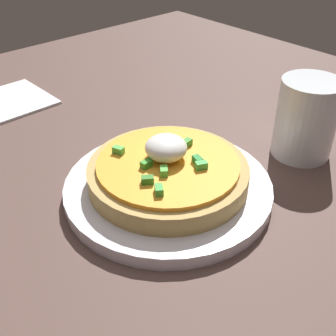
% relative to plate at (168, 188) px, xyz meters
% --- Properties ---
extents(dining_table, '(1.17, 0.89, 0.02)m').
position_rel_plate_xyz_m(dining_table, '(-0.02, 0.14, -0.02)').
color(dining_table, brown).
rests_on(dining_table, ground).
extents(plate, '(0.24, 0.24, 0.02)m').
position_rel_plate_xyz_m(plate, '(0.00, 0.00, 0.00)').
color(plate, white).
rests_on(plate, dining_table).
extents(pizza, '(0.18, 0.18, 0.06)m').
position_rel_plate_xyz_m(pizza, '(0.00, 0.00, 0.02)').
color(pizza, tan).
rests_on(pizza, plate).
extents(cup_near, '(0.08, 0.08, 0.10)m').
position_rel_plate_xyz_m(cup_near, '(0.19, -0.05, 0.04)').
color(cup_near, silver).
rests_on(cup_near, dining_table).
extents(napkin, '(0.13, 0.13, 0.00)m').
position_rel_plate_xyz_m(napkin, '(-0.03, 0.36, -0.01)').
color(napkin, white).
rests_on(napkin, dining_table).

